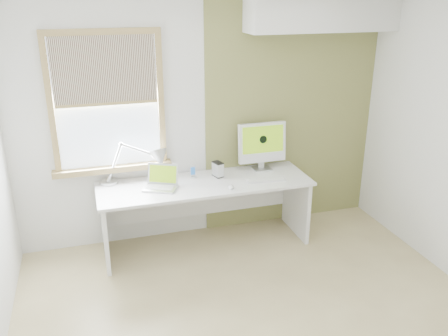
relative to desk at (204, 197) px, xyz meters
name	(u,v)px	position (x,y,z in m)	size (l,w,h in m)	color
room	(265,179)	(0.10, -1.44, 0.77)	(4.04, 3.54, 2.64)	tan
accent_wall	(291,113)	(1.10, 0.30, 0.77)	(2.00, 0.02, 2.60)	olive
soffit	(322,10)	(1.30, 0.13, 1.87)	(1.60, 0.40, 0.42)	white
window	(107,104)	(-0.90, 0.27, 1.01)	(1.20, 0.14, 1.42)	olive
desk	(204,197)	(0.00, 0.00, 0.00)	(2.20, 0.70, 0.73)	white
desk_lamp	(150,161)	(-0.53, 0.12, 0.42)	(0.75, 0.36, 0.44)	silver
laptop	(161,182)	(-0.45, -0.05, 0.25)	(0.40, 0.37, 0.22)	silver
phone_dock	(193,174)	(-0.09, 0.11, 0.23)	(0.08, 0.08, 0.14)	silver
external_drive	(218,169)	(0.17, 0.07, 0.28)	(0.11, 0.14, 0.16)	silver
imac	(262,143)	(0.70, 0.15, 0.49)	(0.53, 0.17, 0.52)	silver
keyboard	(266,180)	(0.62, -0.19, 0.20)	(0.42, 0.16, 0.02)	white
mouse	(231,187)	(0.21, -0.29, 0.21)	(0.06, 0.10, 0.03)	white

